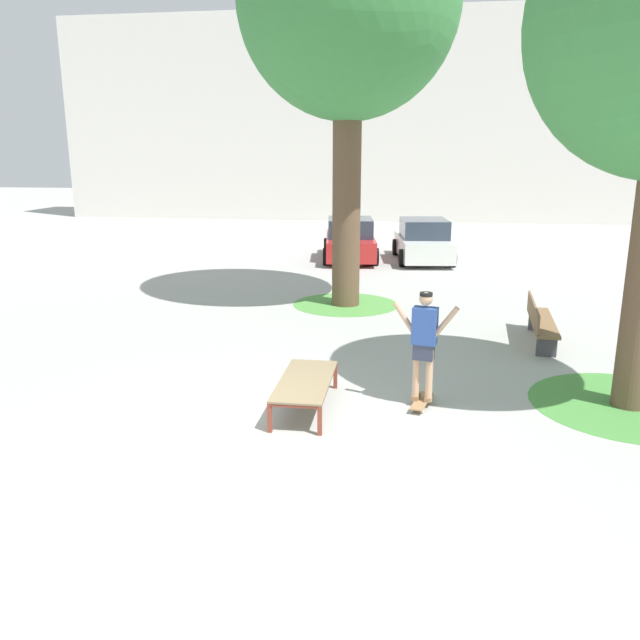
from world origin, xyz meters
TOP-DOWN VIEW (x-y plane):
  - ground_plane at (0.00, 0.00)m, footprint 120.00×120.00m
  - building_facade at (2.08, 30.57)m, footprint 41.24×4.00m
  - skate_box at (0.45, 0.95)m, footprint 0.78×1.91m
  - skateboard at (2.19, 1.30)m, footprint 0.37×0.82m
  - skater at (2.19, 1.30)m, footprint 0.99×0.35m
  - grass_patch_near_right at (5.35, 1.80)m, footprint 2.96×2.96m
  - tree_mid_back at (0.29, 7.90)m, footprint 5.17×5.17m
  - grass_patch_mid_back at (0.29, 7.90)m, footprint 2.70×2.70m
  - car_red at (-0.34, 15.08)m, footprint 2.32×4.38m
  - car_white at (2.29, 15.17)m, footprint 2.30×4.38m
  - park_bench at (4.58, 5.11)m, footprint 0.64×2.43m

SIDE VIEW (x-z plane):
  - ground_plane at x=0.00m, z-range 0.00..0.00m
  - grass_patch_near_right at x=5.35m, z-range 0.00..0.01m
  - grass_patch_mid_back at x=0.29m, z-range 0.00..0.01m
  - skateboard at x=2.19m, z-range 0.03..0.12m
  - skate_box at x=0.45m, z-range 0.18..0.64m
  - park_bench at x=4.58m, z-range 0.03..0.86m
  - car_red at x=-0.34m, z-range -0.06..1.44m
  - car_white at x=2.29m, z-range -0.06..1.44m
  - skater at x=2.19m, z-range 0.22..1.92m
  - building_facade at x=2.08m, z-range 0.00..11.27m
  - tree_mid_back at x=0.29m, z-range 2.16..12.07m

